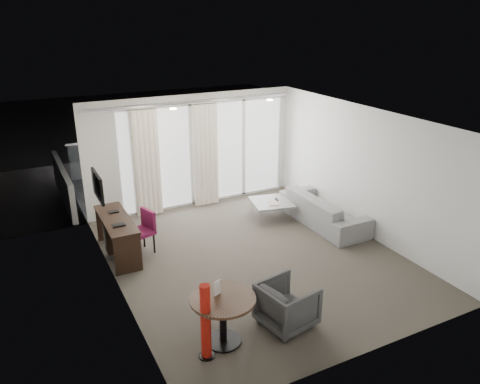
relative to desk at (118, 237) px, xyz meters
name	(u,v)px	position (x,y,z in m)	size (l,w,h in m)	color
floor	(255,257)	(2.23, -1.25, -0.37)	(5.00, 6.00, 0.00)	#443E35
ceiling	(256,120)	(2.23, -1.25, 2.23)	(5.00, 6.00, 0.00)	white
wall_left	(114,219)	(-0.27, -1.25, 0.93)	(0.00, 6.00, 2.60)	silver
wall_right	(365,172)	(4.73, -1.25, 0.93)	(0.00, 6.00, 2.60)	silver
wall_front	(372,270)	(2.23, -4.25, 0.93)	(5.00, 0.00, 2.60)	silver
window_panel	(205,153)	(2.53, 1.74, 0.83)	(4.00, 0.02, 2.38)	white
window_frame	(205,154)	(2.53, 1.72, 0.83)	(4.10, 0.06, 2.44)	white
curtain_left	(147,164)	(1.08, 1.57, 0.83)	(0.60, 0.20, 2.38)	white
curtain_right	(206,155)	(2.48, 1.57, 0.83)	(0.60, 0.20, 2.38)	white
curtain_track	(194,102)	(2.23, 1.57, 2.08)	(4.80, 0.04, 0.04)	#B2B2B7
downlight_a	(173,109)	(1.33, 0.35, 2.22)	(0.12, 0.12, 0.02)	#FFE0B2
downlight_b	(270,100)	(3.43, 0.35, 2.22)	(0.12, 0.12, 0.02)	#FFE0B2
desk	(118,237)	(0.00, 0.00, 0.00)	(0.50, 1.60, 0.75)	black
tv	(98,186)	(-0.22, 0.20, 0.98)	(0.05, 0.80, 0.50)	black
desk_chair	(141,233)	(0.40, -0.12, 0.04)	(0.46, 0.43, 0.84)	maroon
round_table	(223,320)	(0.69, -3.17, -0.02)	(0.89, 0.89, 0.72)	#3C2516
menu_card	(217,294)	(0.65, -3.06, 0.35)	(0.11, 0.02, 0.21)	white
red_lamp	(206,322)	(0.36, -3.33, 0.17)	(0.22, 0.22, 1.09)	#A5160C
tub_armchair	(287,305)	(1.68, -3.23, -0.04)	(0.72, 0.74, 0.67)	#393939
coffee_table	(271,209)	(3.44, 0.18, -0.18)	(0.85, 0.85, 0.38)	gray
remote	(276,201)	(3.58, 0.21, -0.01)	(0.05, 0.16, 0.02)	black
magazine	(273,205)	(3.40, 0.06, -0.01)	(0.23, 0.29, 0.02)	gray
sofa	(324,209)	(4.27, -0.60, -0.05)	(2.24, 0.88, 0.65)	gray
terrace_slab	(184,184)	(2.53, 3.25, -0.43)	(5.60, 3.00, 0.12)	#4D4D50
rattan_chair_a	(230,171)	(3.52, 2.45, 0.02)	(0.54, 0.54, 0.79)	brown
rattan_chair_b	(252,161)	(4.54, 3.11, -0.01)	(0.50, 0.50, 0.74)	brown
rattan_table	(225,166)	(3.75, 3.24, -0.10)	(0.55, 0.55, 0.55)	brown
balustrade	(166,151)	(2.53, 4.70, 0.13)	(5.50, 0.06, 1.05)	#B2B2B7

